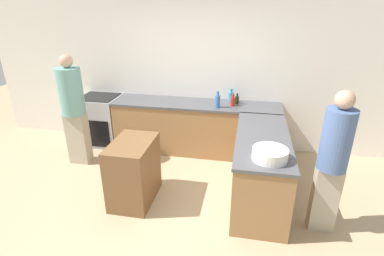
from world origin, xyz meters
TOP-DOWN VIEW (x-y plane):
  - ground_plane at (0.00, 0.00)m, footprint 14.00×14.00m
  - wall_back at (0.00, 2.14)m, footprint 8.00×0.06m
  - counter_back at (0.00, 1.79)m, footprint 2.90×0.67m
  - counter_peninsula at (1.10, 0.59)m, footprint 0.69×1.79m
  - range_oven at (-1.81, 1.79)m, footprint 0.71×0.65m
  - island_table at (-0.55, 0.20)m, footprint 0.51×0.78m
  - mixing_bowl at (1.16, -0.02)m, footprint 0.39×0.39m
  - hot_sauce_bottle at (0.63, 1.76)m, footprint 0.08×0.08m
  - dish_soap_bottle at (0.59, 1.95)m, footprint 0.09×0.09m
  - water_bottle_blue at (0.39, 1.63)m, footprint 0.09×0.09m
  - wine_bottle_dark at (0.69, 1.87)m, footprint 0.06×0.06m
  - person_by_range at (-1.83, 1.01)m, footprint 0.37×0.37m
  - person_at_peninsula at (1.83, 0.07)m, footprint 0.32×0.32m

SIDE VIEW (x-z plane):
  - ground_plane at x=0.00m, z-range 0.00..0.00m
  - island_table at x=-0.55m, z-range 0.00..0.86m
  - counter_back at x=0.00m, z-range 0.00..0.91m
  - counter_peninsula at x=1.10m, z-range 0.00..0.91m
  - range_oven at x=-1.81m, z-range 0.00..0.92m
  - person_at_peninsula at x=1.83m, z-range 0.08..1.79m
  - mixing_bowl at x=1.16m, z-range 0.91..1.04m
  - person_by_range at x=-1.83m, z-range 0.07..1.87m
  - wine_bottle_dark at x=0.69m, z-range 0.89..1.08m
  - hot_sauce_bottle at x=0.63m, z-range 0.89..1.10m
  - dish_soap_bottle at x=0.59m, z-range 0.88..1.13m
  - water_bottle_blue at x=0.39m, z-range 0.88..1.16m
  - wall_back at x=0.00m, z-range 0.00..2.70m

